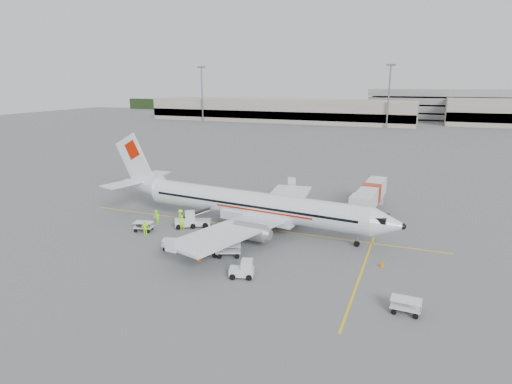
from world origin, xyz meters
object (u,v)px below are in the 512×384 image
(jet_bridge, at_px, (370,200))
(tug_mid, at_px, (212,247))
(aircraft, at_px, (253,187))
(tug_aft, at_px, (185,220))
(tug_fore, at_px, (242,269))
(belt_loader, at_px, (194,215))

(jet_bridge, xyz_separation_m, tug_mid, (-12.89, -19.11, -1.14))
(aircraft, bearing_deg, tug_aft, -155.91)
(aircraft, distance_m, tug_fore, 13.40)
(tug_mid, height_order, tug_aft, tug_aft)
(aircraft, bearing_deg, tug_mid, -90.32)
(tug_fore, relative_size, tug_aft, 0.86)
(aircraft, distance_m, tug_aft, 8.92)
(jet_bridge, xyz_separation_m, tug_fore, (-8.16, -22.68, -1.16))
(tug_fore, bearing_deg, jet_bridge, 54.25)
(tug_fore, xyz_separation_m, tug_aft, (-11.37, 9.67, 0.13))
(tug_mid, bearing_deg, jet_bridge, 62.42)
(tug_fore, distance_m, tug_mid, 5.93)
(belt_loader, xyz_separation_m, tug_fore, (10.60, -10.46, -0.58))
(belt_loader, relative_size, tug_fore, 2.45)
(tug_aft, bearing_deg, tug_fore, -73.14)
(tug_fore, relative_size, tug_mid, 0.98)
(tug_aft, bearing_deg, aircraft, -14.53)
(aircraft, relative_size, tug_mid, 16.75)
(jet_bridge, bearing_deg, tug_aft, -142.94)
(jet_bridge, xyz_separation_m, belt_loader, (-18.76, -12.22, -0.58))
(aircraft, bearing_deg, jet_bridge, 47.18)
(belt_loader, height_order, tug_mid, belt_loader)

